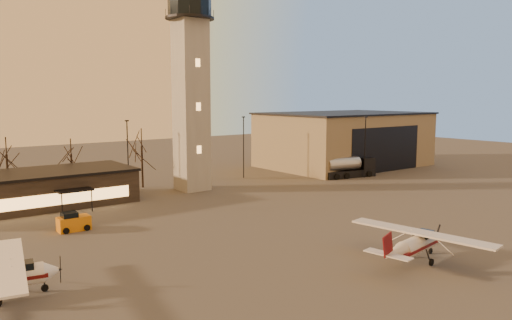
# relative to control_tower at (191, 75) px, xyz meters

# --- Properties ---
(ground) EXTENTS (220.00, 220.00, 0.00)m
(ground) POSITION_rel_control_tower_xyz_m (0.00, -30.00, -16.33)
(ground) COLOR #43403E
(ground) RESTS_ON ground
(control_tower) EXTENTS (6.80, 6.80, 32.60)m
(control_tower) POSITION_rel_control_tower_xyz_m (0.00, 0.00, 0.00)
(control_tower) COLOR gray
(control_tower) RESTS_ON ground
(hangar) EXTENTS (30.60, 20.60, 10.30)m
(hangar) POSITION_rel_control_tower_xyz_m (36.00, 3.98, -11.17)
(hangar) COLOR #877258
(hangar) RESTS_ON ground
(terminal) EXTENTS (25.40, 12.20, 4.30)m
(terminal) POSITION_rel_control_tower_xyz_m (-21.99, 1.98, -14.17)
(terminal) COLOR black
(terminal) RESTS_ON ground
(light_poles) EXTENTS (58.50, 12.25, 10.14)m
(light_poles) POSITION_rel_control_tower_xyz_m (0.50, 1.00, -10.92)
(light_poles) COLOR black
(light_poles) RESTS_ON ground
(tree_row) EXTENTS (37.20, 9.20, 8.80)m
(tree_row) POSITION_rel_control_tower_xyz_m (-13.70, 9.16, -10.39)
(tree_row) COLOR black
(tree_row) RESTS_ON ground
(cessna_front) EXTENTS (9.86, 12.42, 3.41)m
(cessna_front) POSITION_rel_control_tower_xyz_m (-0.91, -38.54, -15.16)
(cessna_front) COLOR silver
(cessna_front) RESTS_ON ground
(cessna_rear) EXTENTS (9.93, 12.50, 3.43)m
(cessna_rear) POSITION_rel_control_tower_xyz_m (-29.64, -26.36, -15.15)
(cessna_rear) COLOR white
(cessna_rear) RESTS_ON ground
(fuel_truck) EXTENTS (9.68, 4.48, 3.47)m
(fuel_truck) POSITION_rel_control_tower_xyz_m (26.31, -5.99, -14.96)
(fuel_truck) COLOR black
(fuel_truck) RESTS_ON ground
(service_cart) EXTENTS (3.09, 1.99, 1.95)m
(service_cart) POSITION_rel_control_tower_xyz_m (-20.70, -12.00, -15.58)
(service_cart) COLOR orange
(service_cart) RESTS_ON ground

